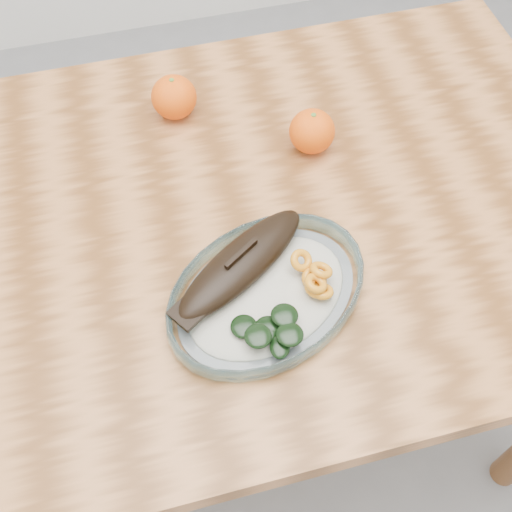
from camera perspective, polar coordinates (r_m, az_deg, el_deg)
name	(u,v)px	position (r m, az deg, el deg)	size (l,w,h in m)	color
ground	(244,394)	(1.64, -1.11, -12.20)	(3.00, 3.00, 0.00)	slate
dining_table	(237,248)	(1.06, -1.68, 0.67)	(1.20, 0.80, 0.75)	brown
plated_meal	(266,291)	(0.88, 0.88, -3.11)	(0.71, 0.71, 0.08)	white
orange_left	(174,97)	(1.11, -7.30, 13.83)	(0.08, 0.08, 0.08)	#F03A04
orange_right	(312,131)	(1.05, 5.00, 10.98)	(0.07, 0.07, 0.07)	#F03A04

